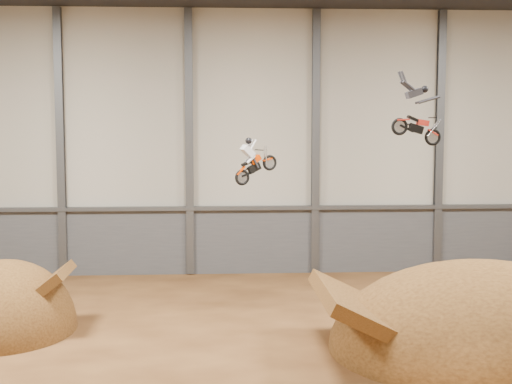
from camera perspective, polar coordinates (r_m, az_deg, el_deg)
floor at (r=24.23m, az=1.64°, el=-13.96°), size 40.00×40.00×0.00m
back_wall at (r=37.80m, az=-0.28°, el=3.96°), size 40.00×0.10×14.00m
lower_band_back at (r=38.22m, az=-0.27°, el=-3.94°), size 39.80×0.18×3.50m
steel_rail at (r=37.81m, az=-0.26°, el=-1.29°), size 39.80×0.35×0.20m
steel_column_1 at (r=38.39m, az=-15.37°, el=3.78°), size 0.40×0.36×13.90m
steel_column_2 at (r=37.57m, az=-5.36°, el=3.92°), size 0.40×0.36×13.90m
steel_column_3 at (r=37.92m, az=4.78°, el=3.94°), size 0.40×0.36×13.90m
steel_column_4 at (r=39.41m, az=14.45°, el=3.85°), size 0.40×0.36×13.90m
takeoff_ramp at (r=29.90m, az=-19.52°, el=-10.45°), size 5.57×6.43×5.57m
landing_ramp at (r=27.24m, az=17.68°, el=-11.98°), size 11.02×9.75×6.36m
fmx_rider_a at (r=28.62m, az=0.23°, el=3.00°), size 2.62×1.79×2.45m
fmx_rider_b at (r=26.82m, az=12.56°, el=6.48°), size 3.23×1.15×2.90m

